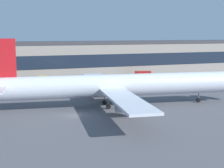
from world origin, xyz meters
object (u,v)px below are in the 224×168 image
at_px(airliner, 114,85).
at_px(follow_me_car, 6,86).
at_px(stair_truck, 143,75).
at_px(baggage_tug, 198,76).
at_px(crew_van, 84,80).
at_px(fuel_truck, 39,81).

height_order(airliner, follow_me_car, airliner).
relative_size(stair_truck, baggage_tug, 1.66).
relative_size(airliner, baggage_tug, 17.16).
distance_m(stair_truck, crew_van, 24.23).
xyz_separation_m(stair_truck, follow_me_car, (-50.58, -2.37, -0.89)).
xyz_separation_m(airliner, crew_van, (2.78, 37.49, -3.78)).
bearing_deg(airliner, stair_truck, 55.56).
distance_m(airliner, crew_van, 37.79).
bearing_deg(airliner, fuel_truck, 109.17).
distance_m(stair_truck, baggage_tug, 23.01).
height_order(stair_truck, follow_me_car, stair_truck).
distance_m(airliner, stair_truck, 47.75).
bearing_deg(baggage_tug, airliner, -144.02).
height_order(airliner, fuel_truck, airliner).
bearing_deg(fuel_truck, follow_me_car, -179.29).
relative_size(stair_truck, follow_me_car, 1.44).
relative_size(crew_van, fuel_truck, 0.65).
xyz_separation_m(baggage_tug, fuel_truck, (-62.59, 0.95, 0.80)).
xyz_separation_m(stair_truck, fuel_truck, (-39.82, -2.24, -0.10)).
height_order(follow_me_car, baggage_tug, same).
xyz_separation_m(crew_van, fuel_truck, (-15.66, -0.45, 0.42)).
height_order(stair_truck, baggage_tug, stair_truck).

